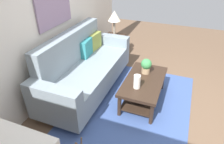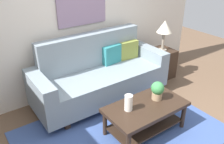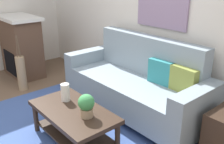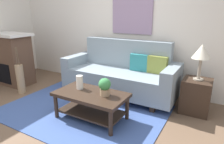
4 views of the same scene
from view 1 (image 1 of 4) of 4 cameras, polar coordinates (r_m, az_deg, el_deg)
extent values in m
plane|color=brown|center=(3.32, 13.55, -12.21)|extent=(9.58, 9.58, 0.00)
cube|color=silver|center=(3.36, -19.20, 14.22)|extent=(5.58, 0.10, 2.70)
cube|color=#3D5693|center=(3.38, 5.10, -10.28)|extent=(2.67, 1.86, 0.01)
cube|color=gray|center=(3.63, -6.73, -0.89)|extent=(1.82, 0.84, 0.40)
cube|color=gray|center=(3.56, -11.81, 6.70)|extent=(1.82, 0.20, 0.56)
cube|color=gray|center=(2.90, -16.10, -9.02)|extent=(0.20, 0.84, 0.60)
cube|color=gray|center=(4.39, -0.76, 6.72)|extent=(0.20, 0.84, 0.60)
cube|color=#332319|center=(3.25, -13.11, -11.84)|extent=(0.08, 0.74, 0.12)
cube|color=#332319|center=(4.39, -1.71, 1.43)|extent=(0.08, 0.74, 0.12)
cube|color=teal|center=(3.81, -7.22, 6.83)|extent=(0.37, 0.15, 0.32)
cube|color=olive|center=(4.09, -4.96, 8.70)|extent=(0.37, 0.14, 0.32)
cube|color=#332319|center=(3.34, 9.08, -2.57)|extent=(1.10, 0.60, 0.05)
cube|color=#332319|center=(3.50, 8.69, -6.45)|extent=(0.98, 0.50, 0.02)
cylinder|color=#332319|center=(3.05, 11.17, -11.65)|extent=(0.06, 0.06, 0.38)
cylinder|color=#332319|center=(3.83, 14.17, -2.17)|extent=(0.06, 0.06, 0.38)
cylinder|color=#332319|center=(3.14, 2.11, -9.58)|extent=(0.06, 0.06, 0.38)
cylinder|color=#332319|center=(3.90, 6.96, -0.74)|extent=(0.06, 0.06, 0.38)
cylinder|color=white|center=(3.07, 7.10, -2.73)|extent=(0.11, 0.11, 0.22)
cylinder|color=tan|center=(3.49, 9.54, 0.50)|extent=(0.14, 0.14, 0.10)
sphere|color=#3B8A4A|center=(3.43, 9.71, 2.25)|extent=(0.18, 0.18, 0.18)
cube|color=#332319|center=(4.80, 0.62, 7.11)|extent=(0.44, 0.44, 0.56)
cylinder|color=gray|center=(4.69, 0.64, 10.34)|extent=(0.16, 0.16, 0.02)
cylinder|color=gray|center=(4.63, 0.65, 12.25)|extent=(0.05, 0.05, 0.35)
cone|color=beige|center=(4.55, 0.68, 15.65)|extent=(0.28, 0.28, 0.22)
camera|label=2|loc=(1.63, 81.98, 6.48)|focal=38.67mm
camera|label=3|loc=(5.08, 33.59, 22.49)|focal=41.04mm
camera|label=4|loc=(4.75, 44.22, 15.08)|focal=31.59mm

